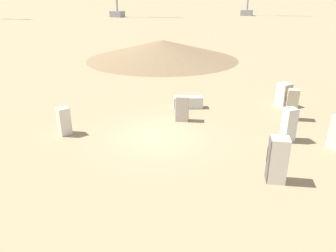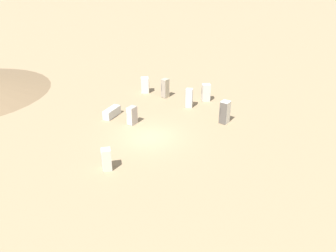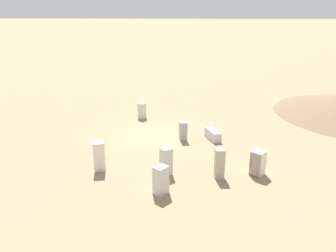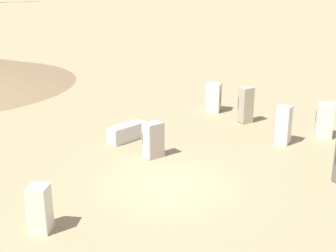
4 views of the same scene
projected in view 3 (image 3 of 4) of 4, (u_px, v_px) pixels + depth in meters
ground_plane at (150, 137)px, 26.51m from camera, size 1000.00×1000.00×0.00m
discarded_fridge_0 at (219, 163)px, 19.71m from camera, size 0.68×0.62×1.85m
discarded_fridge_1 at (166, 161)px, 20.06m from camera, size 0.80×0.83×1.75m
discarded_fridge_2 at (142, 111)px, 30.86m from camera, size 0.82×0.81×1.48m
discarded_fridge_3 at (183, 131)px, 25.60m from camera, size 0.87×0.69×1.50m
discarded_fridge_4 at (99, 156)px, 20.67m from camera, size 0.83×0.77×1.89m
discarded_fridge_5 at (213, 135)px, 25.87m from camera, size 1.99×1.27×0.75m
discarded_fridge_6 at (258, 163)px, 20.08m from camera, size 1.07×1.06×1.55m
discarded_fridge_7 at (161, 180)px, 17.94m from camera, size 0.96×0.93×1.64m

